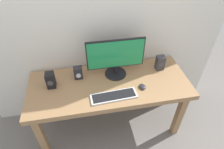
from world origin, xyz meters
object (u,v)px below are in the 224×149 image
at_px(desk, 109,89).
at_px(mouse, 142,87).
at_px(speaker_left, 51,80).
at_px(speaker_right, 160,63).
at_px(audio_controller, 78,73).
at_px(monitor, 116,57).
at_px(keyboard_primary, 114,96).

relative_size(desk, mouse, 20.66).
bearing_deg(desk, mouse, -21.70).
xyz_separation_m(desk, speaker_left, (-0.60, 0.07, 0.18)).
height_order(speaker_right, audio_controller, speaker_right).
xyz_separation_m(desk, monitor, (0.09, 0.15, 0.32)).
xyz_separation_m(speaker_left, audio_controller, (0.28, 0.08, -0.02)).
xyz_separation_m(monitor, keyboard_primary, (-0.08, -0.35, -0.22)).
relative_size(speaker_right, speaker_left, 1.00).
height_order(speaker_right, speaker_left, same).
distance_m(desk, mouse, 0.37).
distance_m(monitor, speaker_left, 0.72).
bearing_deg(monitor, speaker_right, -0.56).
distance_m(keyboard_primary, mouse, 0.32).
bearing_deg(mouse, speaker_left, 154.61).
height_order(desk, mouse, mouse).
bearing_deg(speaker_right, mouse, -137.09).
relative_size(mouse, audio_controller, 0.59).
xyz_separation_m(keyboard_primary, mouse, (0.32, 0.07, 0.01)).
bearing_deg(speaker_left, audio_controller, 16.37).
xyz_separation_m(monitor, speaker_right, (0.52, -0.01, -0.15)).
relative_size(monitor, speaker_right, 3.57).
height_order(monitor, speaker_right, monitor).
bearing_deg(audio_controller, mouse, -23.56).
relative_size(keyboard_primary, speaker_left, 2.72).
bearing_deg(monitor, desk, -123.01).
xyz_separation_m(keyboard_primary, speaker_right, (0.61, 0.34, 0.08)).
distance_m(keyboard_primary, speaker_left, 0.67).
distance_m(monitor, speaker_right, 0.54).
bearing_deg(keyboard_primary, mouse, 12.54).
height_order(monitor, keyboard_primary, monitor).
height_order(monitor, speaker_left, monitor).
relative_size(keyboard_primary, audio_controller, 3.31).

